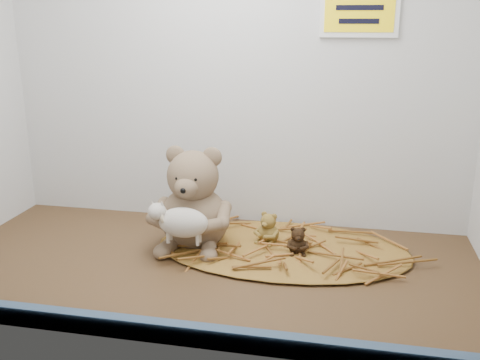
% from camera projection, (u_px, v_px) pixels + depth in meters
% --- Properties ---
extents(alcove_shell, '(1.20, 0.60, 0.90)m').
position_uv_depth(alcove_shell, '(214.00, 56.00, 1.14)').
color(alcove_shell, '#3B2A14').
rests_on(alcove_shell, ground).
extents(front_rail, '(1.19, 0.02, 0.04)m').
position_uv_depth(front_rail, '(163.00, 331.00, 0.91)').
color(front_rail, '#394F6E').
rests_on(front_rail, shelf_floor).
extents(straw_bed, '(0.60, 0.35, 0.01)m').
position_uv_depth(straw_bed, '(282.00, 249.00, 1.26)').
color(straw_bed, brown).
rests_on(straw_bed, shelf_floor).
extents(main_teddy, '(0.20, 0.21, 0.24)m').
position_uv_depth(main_teddy, '(194.00, 197.00, 1.26)').
color(main_teddy, '#8A7455').
rests_on(main_teddy, shelf_floor).
extents(toy_lamb, '(0.15, 0.09, 0.09)m').
position_uv_depth(toy_lamb, '(183.00, 223.00, 1.18)').
color(toy_lamb, beige).
rests_on(toy_lamb, main_teddy).
extents(mini_teddy_tan, '(0.08, 0.08, 0.08)m').
position_uv_depth(mini_teddy_tan, '(269.00, 226.00, 1.28)').
color(mini_teddy_tan, olive).
rests_on(mini_teddy_tan, straw_bed).
extents(mini_teddy_brown, '(0.06, 0.06, 0.06)m').
position_uv_depth(mini_teddy_brown, '(298.00, 239.00, 1.22)').
color(mini_teddy_brown, black).
rests_on(mini_teddy_brown, straw_bed).
extents(wall_sign, '(0.16, 0.01, 0.11)m').
position_uv_depth(wall_sign, '(360.00, 8.00, 1.24)').
color(wall_sign, yellow).
rests_on(wall_sign, back_wall).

